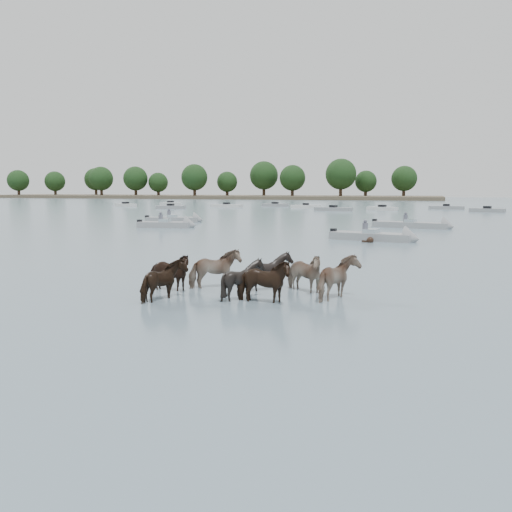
% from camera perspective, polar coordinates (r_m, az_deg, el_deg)
% --- Properties ---
extents(ground, '(400.00, 400.00, 0.00)m').
position_cam_1_polar(ground, '(14.96, -5.77, -5.31)').
color(ground, slate).
rests_on(ground, ground).
extents(shoreline, '(160.00, 30.00, 1.00)m').
position_cam_1_polar(shoreline, '(180.14, -6.51, 6.50)').
color(shoreline, '#4C4233').
rests_on(shoreline, ground).
extents(pony_herd, '(6.98, 4.07, 1.44)m').
position_cam_1_polar(pony_herd, '(16.07, -0.82, -2.33)').
color(pony_herd, black).
rests_on(pony_herd, ground).
extents(swimming_pony, '(0.72, 0.44, 0.44)m').
position_cam_1_polar(swimming_pony, '(32.68, 12.39, 1.66)').
color(swimming_pony, black).
rests_on(swimming_pony, ground).
extents(motorboat_a, '(5.24, 2.52, 1.92)m').
position_cam_1_polar(motorboat_a, '(44.74, -9.09, 3.42)').
color(motorboat_a, gray).
rests_on(motorboat_a, ground).
extents(motorboat_b, '(5.90, 2.75, 1.92)m').
position_cam_1_polar(motorboat_b, '(33.88, 13.84, 2.03)').
color(motorboat_b, gray).
rests_on(motorboat_b, ground).
extents(motorboat_c, '(6.88, 2.97, 1.92)m').
position_cam_1_polar(motorboat_c, '(45.69, 17.65, 3.24)').
color(motorboat_c, gray).
rests_on(motorboat_c, ground).
extents(motorboat_f, '(5.85, 3.03, 1.92)m').
position_cam_1_polar(motorboat_f, '(52.11, -8.32, 3.99)').
color(motorboat_f, gray).
rests_on(motorboat_f, ground).
extents(distant_flotilla, '(101.19, 22.01, 0.93)m').
position_cam_1_polar(distant_flotilla, '(85.90, 14.72, 5.17)').
color(distant_flotilla, silver).
rests_on(distant_flotilla, ground).
extents(treeline, '(145.34, 23.31, 12.53)m').
position_cam_1_polar(treeline, '(178.38, -5.81, 8.50)').
color(treeline, '#382619').
rests_on(treeline, ground).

